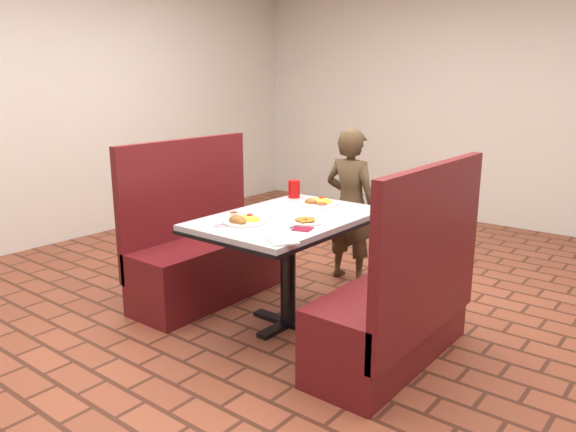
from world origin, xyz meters
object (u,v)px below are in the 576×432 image
object	(u,v)px
far_dinner_plate	(319,201)
dining_table	(288,231)
booth_bench_right	(398,309)
plantain_plate	(306,221)
red_tumbler	(294,189)
diner_person	(350,205)
near_dinner_plate	(244,218)
booth_bench_left	(204,255)

from	to	relation	value
far_dinner_plate	dining_table	bearing A→B (deg)	-84.46
booth_bench_right	plantain_plate	xyz separation A→B (m)	(-0.60, -0.08, 0.43)
plantain_plate	red_tumbler	xyz separation A→B (m)	(-0.52, 0.55, 0.05)
booth_bench_right	plantain_plate	world-z (taller)	booth_bench_right
diner_person	near_dinner_plate	bearing A→B (deg)	91.92
booth_bench_left	near_dinner_plate	size ratio (longest dim) A/B	4.58
booth_bench_left	plantain_plate	world-z (taller)	booth_bench_left
diner_person	near_dinner_plate	xyz separation A→B (m)	(0.06, -1.31, 0.16)
plantain_plate	booth_bench_left	bearing A→B (deg)	175.69
booth_bench_right	near_dinner_plate	bearing A→B (deg)	-161.34
near_dinner_plate	far_dinner_plate	world-z (taller)	near_dinner_plate
dining_table	booth_bench_right	bearing A→B (deg)	0.00
far_dinner_plate	plantain_plate	xyz separation A→B (m)	(0.24, -0.47, -0.01)
booth_bench_right	red_tumbler	bearing A→B (deg)	157.12
booth_bench_right	diner_person	world-z (taller)	diner_person
dining_table	near_dinner_plate	xyz separation A→B (m)	(-0.10, -0.30, 0.12)
far_dinner_plate	red_tumbler	size ratio (longest dim) A/B	2.15
plantain_plate	red_tumbler	distance (m)	0.75
booth_bench_left	diner_person	xyz separation A→B (m)	(0.64, 1.01, 0.29)
plantain_plate	far_dinner_plate	bearing A→B (deg)	116.91
near_dinner_plate	plantain_plate	world-z (taller)	near_dinner_plate
dining_table	red_tumbler	bearing A→B (deg)	123.95
booth_bench_left	near_dinner_plate	world-z (taller)	booth_bench_left
dining_table	diner_person	world-z (taller)	diner_person
booth_bench_left	dining_table	bearing A→B (deg)	0.00
near_dinner_plate	dining_table	bearing A→B (deg)	71.50
booth_bench_right	far_dinner_plate	distance (m)	1.03
diner_person	red_tumbler	bearing A→B (deg)	73.28
red_tumbler	booth_bench_left	bearing A→B (deg)	-135.66
near_dinner_plate	red_tumbler	bearing A→B (deg)	105.52
booth_bench_left	diner_person	world-z (taller)	diner_person
near_dinner_plate	booth_bench_right	bearing A→B (deg)	18.66
diner_person	near_dinner_plate	distance (m)	1.32
far_dinner_plate	booth_bench_left	bearing A→B (deg)	-152.78
dining_table	diner_person	xyz separation A→B (m)	(-0.16, 1.01, -0.04)
dining_table	booth_bench_right	world-z (taller)	booth_bench_right
diner_person	red_tumbler	size ratio (longest dim) A/B	9.64
plantain_plate	near_dinner_plate	bearing A→B (deg)	-142.69
booth_bench_right	far_dinner_plate	xyz separation A→B (m)	(-0.84, 0.39, 0.45)
diner_person	plantain_plate	size ratio (longest dim) A/B	6.59
booth_bench_right	red_tumbler	distance (m)	1.30
plantain_plate	dining_table	bearing A→B (deg)	159.29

